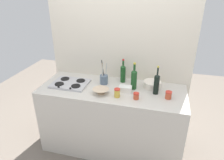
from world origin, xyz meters
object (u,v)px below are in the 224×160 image
plate_stack (152,84)px  stovetop_hob (70,83)px  condiment_jar_rear (117,93)px  condiment_jar_spare (168,95)px  wine_bottle_mid_left (134,79)px  wine_bottle_leftmost (123,73)px  condiment_jar_front (136,96)px  utensil_crock (104,79)px  mixing_bowl (101,91)px  wine_bottle_mid_right (156,84)px  butter_dish (125,89)px

plate_stack → stovetop_hob: bearing=-169.9°
condiment_jar_rear → condiment_jar_spare: condiment_jar_rear is taller
wine_bottle_mid_left → condiment_jar_spare: bearing=-18.5°
wine_bottle_leftmost → condiment_jar_front: (0.24, -0.40, -0.09)m
wine_bottle_leftmost → condiment_jar_rear: wine_bottle_leftmost is taller
stovetop_hob → condiment_jar_rear: 0.68m
utensil_crock → condiment_jar_rear: 0.38m
wine_bottle_leftmost → mixing_bowl: (-0.18, -0.38, -0.09)m
wine_bottle_mid_left → condiment_jar_spare: (0.42, -0.14, -0.09)m
wine_bottle_mid_right → mixing_bowl: bearing=-165.0°
plate_stack → wine_bottle_mid_left: bearing=-156.8°
stovetop_hob → utensil_crock: 0.44m
utensil_crock → condiment_jar_spare: (0.82, -0.18, -0.02)m
condiment_jar_rear → condiment_jar_spare: (0.57, 0.11, -0.01)m
wine_bottle_mid_right → utensil_crock: 0.68m
wine_bottle_mid_left → condiment_jar_spare: size_ratio=3.91×
wine_bottle_mid_right → utensil_crock: wine_bottle_mid_right is taller
wine_bottle_leftmost → wine_bottle_mid_left: (0.17, -0.16, 0.01)m
condiment_jar_rear → condiment_jar_spare: size_ratio=1.18×
wine_bottle_leftmost → stovetop_hob: bearing=-159.1°
plate_stack → utensil_crock: 0.62m
wine_bottle_mid_left → condiment_jar_front: bearing=-74.1°
utensil_crock → condiment_jar_front: (0.46, -0.29, -0.03)m
wine_bottle_leftmost → mixing_bowl: wine_bottle_leftmost is taller
utensil_crock → condiment_jar_spare: bearing=-12.7°
plate_stack → wine_bottle_leftmost: (-0.39, 0.06, 0.09)m
wine_bottle_leftmost → wine_bottle_mid_left: size_ratio=0.93×
stovetop_hob → wine_bottle_leftmost: 0.70m
mixing_bowl → wine_bottle_leftmost: bearing=64.4°
butter_dish → condiment_jar_front: size_ratio=2.01×
wine_bottle_leftmost → condiment_jar_rear: size_ratio=3.08×
plate_stack → wine_bottle_mid_right: bearing=-71.3°
wine_bottle_leftmost → condiment_jar_rear: bearing=-87.3°
wine_bottle_mid_left → mixing_bowl: 0.43m
wine_bottle_leftmost → wine_bottle_mid_right: bearing=-25.9°
condiment_jar_front → mixing_bowl: bearing=177.8°
wine_bottle_mid_left → wine_bottle_mid_right: wine_bottle_mid_right is taller
butter_dish → condiment_jar_front: condiment_jar_front is taller
stovetop_hob → wine_bottle_leftmost: (0.64, 0.25, 0.11)m
condiment_jar_front → condiment_jar_spare: size_ratio=0.87×
stovetop_hob → utensil_crock: size_ratio=1.43×
mixing_bowl → condiment_jar_front: size_ratio=2.59×
plate_stack → condiment_jar_spare: size_ratio=2.52×
condiment_jar_spare → wine_bottle_leftmost: bearing=153.2°
butter_dish → condiment_jar_spare: (0.50, -0.04, 0.01)m
condiment_jar_rear → mixing_bowl: bearing=173.0°
utensil_crock → condiment_jar_spare: 0.84m
stovetop_hob → mixing_bowl: 0.48m
wine_bottle_mid_right → condiment_jar_spare: size_ratio=4.00×
wine_bottle_mid_left → utensil_crock: bearing=173.7°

